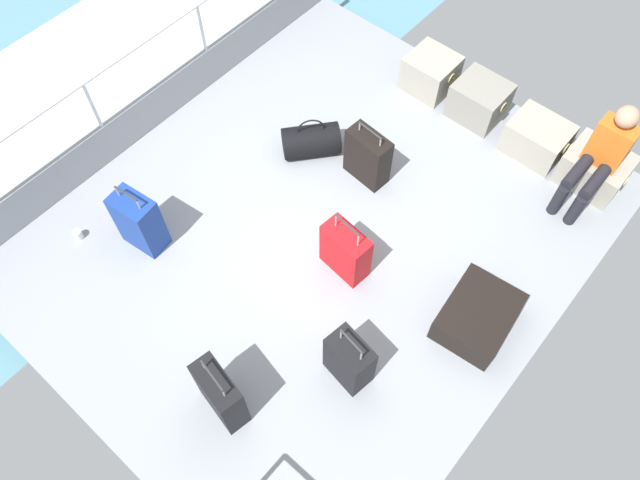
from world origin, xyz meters
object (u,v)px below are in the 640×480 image
Objects in this scene: cargo_crate_1 at (479,100)px; paper_cup at (78,234)px; cargo_crate_2 at (537,138)px; suitcase_5 at (349,360)px; suitcase_3 at (368,157)px; suitcase_4 at (478,316)px; suitcase_1 at (139,222)px; suitcase_2 at (345,251)px; cargo_crate_0 at (431,73)px; passenger_seated at (601,156)px; cargo_crate_3 at (595,169)px; suitcase_0 at (221,394)px; duffel_bag at (311,141)px.

paper_cup is (-1.97, -3.74, -0.15)m from cargo_crate_1.
cargo_crate_2 is 4.58m from paper_cup.
suitcase_5 reaches higher than cargo_crate_2.
suitcase_4 is at bearing -20.41° from suitcase_3.
suitcase_2 is (1.58, 0.99, -0.04)m from suitcase_1.
cargo_crate_1 is 0.78× the size of suitcase_2.
suitcase_1 reaches higher than suitcase_5.
suitcase_2 is (0.74, -2.35, 0.07)m from cargo_crate_0.
suitcase_2 is 7.20× the size of paper_cup.
cargo_crate_3 is at bearing 90.00° from passenger_seated.
suitcase_0 reaches higher than suitcase_5.
cargo_crate_1 is 3.20m from suitcase_5.
suitcase_0 is 2.21m from paper_cup.
duffel_bag is at bearing -103.86° from cargo_crate_0.
cargo_crate_1 reaches higher than cargo_crate_0.
suitcase_1 is at bearing 38.10° from paper_cup.
suitcase_2 is at bearing 131.24° from suitcase_5.
cargo_crate_0 is 5.31× the size of paper_cup.
suitcase_0 is (-1.13, -3.95, 0.13)m from cargo_crate_3.
cargo_crate_2 is 0.80× the size of suitcase_1.
cargo_crate_2 is 0.57× the size of passenger_seated.
passenger_seated is at bearing 89.65° from suitcase_4.
suitcase_2 reaches higher than duffel_bag.
cargo_crate_0 is 1.96m from cargo_crate_3.
suitcase_3 is (-0.38, -1.40, 0.08)m from cargo_crate_1.
duffel_bag is 2.42m from paper_cup.
suitcase_3 reaches higher than paper_cup.
cargo_crate_2 is 3.96m from suitcase_1.
cargo_crate_1 is 0.73× the size of suitcase_0.
suitcase_0 is at bearing -120.20° from suitcase_4.
suitcase_3 is at bearing 11.90° from duffel_bag.
suitcase_0 reaches higher than suitcase_2.
suitcase_5 is 2.83m from paper_cup.
suitcase_5 is at bearing -75.89° from cargo_crate_1.
suitcase_3 is at bearing 159.59° from suitcase_4.
cargo_crate_2 is at bearing -2.89° from cargo_crate_1.
cargo_crate_3 is 0.96× the size of duffel_bag.
duffel_bag is (-2.33, 0.51, 0.03)m from suitcase_4.
cargo_crate_3 is 0.89× the size of suitcase_5.
passenger_seated reaches higher than suitcase_5.
suitcase_1 is at bearing -113.61° from cargo_crate_1.
suitcase_3 is at bearing -128.86° from cargo_crate_2.
passenger_seated is at bearing 29.77° from duffel_bag.
suitcase_1 is (-2.81, -3.33, 0.13)m from cargo_crate_3.
suitcase_5 reaches higher than paper_cup.
cargo_crate_1 is at bearing 74.75° from suitcase_3.
duffel_bag is at bearing -147.01° from cargo_crate_3.
suitcase_3 is (-1.73, -1.21, -0.27)m from passenger_seated.
suitcase_0 reaches higher than duffel_bag.
suitcase_3 is (-0.50, 0.95, 0.01)m from suitcase_2.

